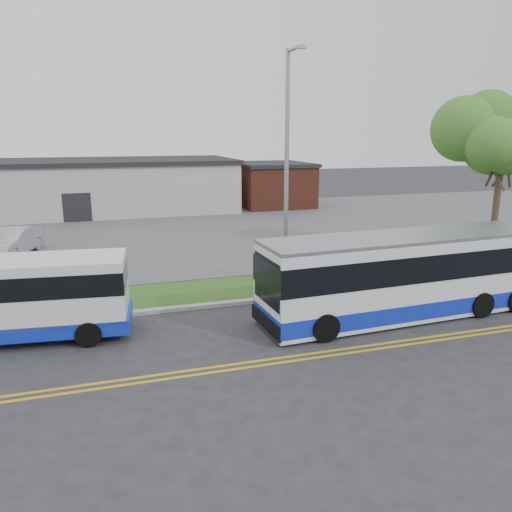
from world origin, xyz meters
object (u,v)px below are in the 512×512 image
object	(u,v)px
tree_east	(504,138)
transit_bus	(405,275)
streetlight_near	(287,163)
shuttle_bus	(37,296)
parked_car_a	(12,242)
pedestrian	(23,287)

from	to	relation	value
tree_east	transit_bus	distance (m)	10.60
streetlight_near	shuttle_bus	distance (m)	10.63
streetlight_near	parked_car_a	distance (m)	15.67
pedestrian	shuttle_bus	bearing A→B (deg)	84.65
tree_east	pedestrian	size ratio (longest dim) A/B	5.15
shuttle_bus	parked_car_a	size ratio (longest dim) A/B	1.56
transit_bus	tree_east	bearing A→B (deg)	27.58
pedestrian	tree_east	bearing A→B (deg)	159.71
parked_car_a	tree_east	bearing A→B (deg)	-3.13
tree_east	streetlight_near	world-z (taller)	streetlight_near
tree_east	shuttle_bus	distance (m)	21.28
streetlight_near	shuttle_bus	world-z (taller)	streetlight_near
shuttle_bus	pedestrian	world-z (taller)	shuttle_bus
transit_bus	parked_car_a	xyz separation A→B (m)	(-14.75, 13.67, -0.66)
streetlight_near	shuttle_bus	bearing A→B (deg)	-163.47
transit_bus	pedestrian	xyz separation A→B (m)	(-13.10, 4.56, -0.59)
streetlight_near	pedestrian	size ratio (longest dim) A/B	5.87
shuttle_bus	pedestrian	bearing A→B (deg)	111.78
shuttle_bus	transit_bus	xyz separation A→B (m)	(12.31, -1.71, 0.10)
tree_east	parked_car_a	size ratio (longest dim) A/B	1.85
parked_car_a	transit_bus	bearing A→B (deg)	-24.83
shuttle_bus	parked_car_a	bearing A→B (deg)	107.72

